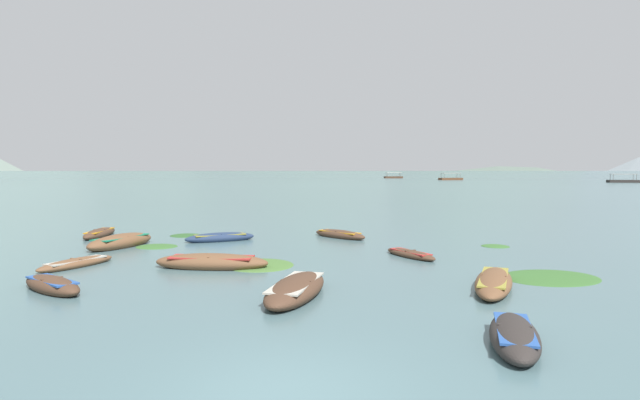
% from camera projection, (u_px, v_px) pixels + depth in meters
% --- Properties ---
extents(ground_plane, '(6000.00, 6000.00, 0.00)m').
position_uv_depth(ground_plane, '(347.00, 170.00, 1503.69)').
color(ground_plane, slate).
extents(mountain_1, '(1375.43, 1375.43, 336.36)m').
position_uv_depth(mountain_1, '(155.00, 120.00, 1716.31)').
color(mountain_1, '#56665B').
rests_on(mountain_1, ground).
extents(mountain_2, '(960.53, 960.53, 294.12)m').
position_uv_depth(mountain_2, '(309.00, 119.00, 1480.04)').
color(mountain_2, '#56665B').
rests_on(mountain_2, ground).
extents(mountain_3, '(799.99, 799.99, 271.42)m').
position_uv_depth(mountain_3, '(457.00, 120.00, 1377.58)').
color(mountain_3, '#56665B').
rests_on(mountain_3, ground).
extents(rowboat_0, '(4.35, 1.48, 0.68)m').
position_uv_depth(rowboat_0, '(212.00, 262.00, 19.22)').
color(rowboat_0, brown).
rests_on(rowboat_0, ground).
extents(rowboat_1, '(3.64, 2.54, 0.55)m').
position_uv_depth(rowboat_1, '(220.00, 238.00, 26.40)').
color(rowboat_1, navy).
rests_on(rowboat_1, ground).
extents(rowboat_2, '(1.25, 3.87, 0.54)m').
position_uv_depth(rowboat_2, '(100.00, 233.00, 28.22)').
color(rowboat_2, '#4C3323').
rests_on(rowboat_2, ground).
extents(rowboat_3, '(2.26, 2.95, 0.36)m').
position_uv_depth(rowboat_3, '(410.00, 254.00, 21.64)').
color(rowboat_3, '#4C3323').
rests_on(rowboat_3, ground).
extents(rowboat_4, '(2.10, 4.35, 0.67)m').
position_uv_depth(rowboat_4, '(296.00, 289.00, 14.94)').
color(rowboat_4, '#4C3323').
rests_on(rowboat_4, ground).
extents(rowboat_5, '(2.04, 3.35, 0.40)m').
position_uv_depth(rowboat_5, '(76.00, 263.00, 19.47)').
color(rowboat_5, brown).
rests_on(rowboat_5, ground).
extents(rowboat_6, '(3.00, 2.54, 0.55)m').
position_uv_depth(rowboat_6, '(52.00, 285.00, 15.60)').
color(rowboat_6, '#4C3323').
rests_on(rowboat_6, ground).
extents(rowboat_7, '(2.51, 4.27, 0.77)m').
position_uv_depth(rowboat_7, '(121.00, 242.00, 24.45)').
color(rowboat_7, brown).
rests_on(rowboat_7, ground).
extents(rowboat_8, '(1.67, 3.28, 0.59)m').
position_uv_depth(rowboat_8, '(514.00, 336.00, 10.80)').
color(rowboat_8, '#2D2826').
rests_on(rowboat_8, ground).
extents(rowboat_9, '(2.43, 4.52, 0.57)m').
position_uv_depth(rowboat_9, '(494.00, 282.00, 15.98)').
color(rowboat_9, brown).
rests_on(rowboat_9, ground).
extents(rowboat_11, '(3.26, 3.14, 0.52)m').
position_uv_depth(rowboat_11, '(340.00, 235.00, 27.74)').
color(rowboat_11, '#4C3323').
rests_on(rowboat_11, ground).
extents(ferry_0, '(7.96, 4.15, 2.54)m').
position_uv_depth(ferry_0, '(623.00, 181.00, 139.86)').
color(ferry_0, '#2D2826').
rests_on(ferry_0, ground).
extents(ferry_1, '(8.36, 5.13, 2.54)m').
position_uv_depth(ferry_1, '(451.00, 179.00, 172.56)').
color(ferry_1, brown).
rests_on(ferry_1, ground).
extents(ferry_2, '(7.58, 4.08, 2.54)m').
position_uv_depth(ferry_2, '(393.00, 177.00, 206.03)').
color(ferry_2, '#4C3323').
rests_on(ferry_2, ground).
extents(weed_patch_0, '(2.39, 2.34, 0.14)m').
position_uv_depth(weed_patch_0, '(186.00, 236.00, 28.53)').
color(weed_patch_0, '#2D5628').
rests_on(weed_patch_0, ground).
extents(weed_patch_3, '(4.12, 3.71, 0.14)m').
position_uv_depth(weed_patch_3, '(550.00, 278.00, 17.49)').
color(weed_patch_3, '#38662D').
rests_on(weed_patch_3, ground).
extents(weed_patch_4, '(2.11, 1.90, 0.14)m').
position_uv_depth(weed_patch_4, '(157.00, 247.00, 24.48)').
color(weed_patch_4, '#38662D').
rests_on(weed_patch_4, ground).
extents(weed_patch_5, '(3.30, 3.45, 0.14)m').
position_uv_depth(weed_patch_5, '(259.00, 265.00, 19.78)').
color(weed_patch_5, '#477033').
rests_on(weed_patch_5, ground).
extents(weed_patch_6, '(1.68, 1.62, 0.14)m').
position_uv_depth(weed_patch_6, '(495.00, 246.00, 24.58)').
color(weed_patch_6, '#38662D').
rests_on(weed_patch_6, ground).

